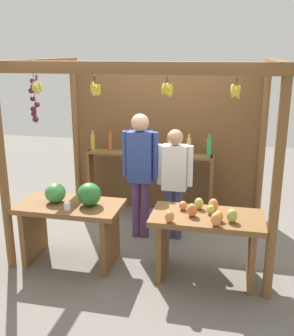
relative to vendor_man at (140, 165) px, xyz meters
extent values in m
plane|color=slate|center=(0.15, -0.04, -1.03)|extent=(12.00, 12.00, 0.00)
cylinder|color=brown|center=(-1.32, -1.11, 0.15)|extent=(0.10, 0.10, 2.38)
cylinder|color=brown|center=(1.61, -1.11, 0.15)|extent=(0.10, 0.10, 2.38)
cylinder|color=brown|center=(-1.32, 1.03, 0.15)|extent=(0.10, 0.10, 2.38)
cylinder|color=brown|center=(1.61, 1.03, 0.15)|extent=(0.10, 0.10, 2.38)
cube|color=brown|center=(0.15, -1.11, 1.28)|extent=(3.02, 0.12, 0.12)
cube|color=brown|center=(-1.32, -0.04, 1.28)|extent=(0.12, 2.25, 0.12)
cube|color=brown|center=(1.61, -0.04, 1.28)|extent=(0.12, 2.25, 0.12)
cube|color=brown|center=(0.15, 1.05, 0.04)|extent=(2.92, 0.04, 2.14)
cylinder|color=brown|center=(0.51, -1.00, 1.17)|extent=(0.02, 0.02, 0.06)
ellipsoid|color=yellow|center=(0.55, -1.00, 1.07)|extent=(0.04, 0.06, 0.12)
ellipsoid|color=yellow|center=(0.52, -0.98, 1.07)|extent=(0.08, 0.05, 0.12)
ellipsoid|color=yellow|center=(0.50, -0.98, 1.08)|extent=(0.07, 0.06, 0.13)
ellipsoid|color=yellow|center=(0.47, -1.00, 1.08)|extent=(0.04, 0.08, 0.12)
ellipsoid|color=yellow|center=(0.50, -1.02, 1.08)|extent=(0.06, 0.05, 0.12)
ellipsoid|color=yellow|center=(0.53, -1.04, 1.06)|extent=(0.07, 0.06, 0.13)
cylinder|color=brown|center=(1.17, -0.98, 1.17)|extent=(0.02, 0.02, 0.06)
ellipsoid|color=yellow|center=(1.19, -0.98, 1.07)|extent=(0.04, 0.08, 0.12)
ellipsoid|color=yellow|center=(1.19, -0.95, 1.07)|extent=(0.07, 0.06, 0.13)
ellipsoid|color=yellow|center=(1.15, -0.96, 1.06)|extent=(0.07, 0.06, 0.13)
ellipsoid|color=yellow|center=(1.14, -0.98, 1.08)|extent=(0.04, 0.08, 0.12)
ellipsoid|color=yellow|center=(1.15, -1.00, 1.08)|extent=(0.06, 0.05, 0.12)
ellipsoid|color=yellow|center=(1.18, -1.00, 1.05)|extent=(0.08, 0.05, 0.12)
cylinder|color=brown|center=(-0.22, -1.04, 1.17)|extent=(0.02, 0.02, 0.06)
ellipsoid|color=yellow|center=(-0.18, -1.04, 1.06)|extent=(0.04, 0.07, 0.12)
ellipsoid|color=yellow|center=(-0.19, -1.02, 1.06)|extent=(0.07, 0.07, 0.12)
ellipsoid|color=yellow|center=(-0.23, -1.01, 1.06)|extent=(0.06, 0.04, 0.12)
ellipsoid|color=yellow|center=(-0.25, -1.02, 1.09)|extent=(0.05, 0.05, 0.12)
ellipsoid|color=yellow|center=(-0.24, -1.06, 1.08)|extent=(0.05, 0.05, 0.12)
ellipsoid|color=yellow|center=(-0.23, -1.07, 1.06)|extent=(0.06, 0.04, 0.12)
ellipsoid|color=yellow|center=(-0.20, -1.06, 1.05)|extent=(0.07, 0.06, 0.12)
cylinder|color=brown|center=(-0.88, -1.00, 1.17)|extent=(0.02, 0.02, 0.06)
ellipsoid|color=#D1CC4C|center=(-0.84, -1.00, 1.07)|extent=(0.04, 0.06, 0.11)
ellipsoid|color=#D1CC4C|center=(-0.86, -0.97, 1.07)|extent=(0.07, 0.06, 0.12)
ellipsoid|color=#D1CC4C|center=(-0.89, -0.96, 1.05)|extent=(0.06, 0.04, 0.11)
ellipsoid|color=#D1CC4C|center=(-0.92, -1.00, 1.08)|extent=(0.04, 0.07, 0.11)
ellipsoid|color=#D1CC4C|center=(-0.89, -1.02, 1.05)|extent=(0.07, 0.06, 0.12)
ellipsoid|color=#D1CC4C|center=(-0.86, -1.03, 1.05)|extent=(0.07, 0.06, 0.12)
cylinder|color=#4C422D|center=(-1.02, -0.80, 0.93)|extent=(0.01, 0.01, 0.55)
sphere|color=#511938|center=(-1.03, -0.79, 1.12)|extent=(0.06, 0.06, 0.06)
sphere|color=#601E42|center=(-1.02, -0.82, 1.06)|extent=(0.06, 0.06, 0.06)
sphere|color=#47142D|center=(-1.05, -0.81, 1.02)|extent=(0.06, 0.06, 0.06)
sphere|color=#47142D|center=(-1.05, -0.80, 0.93)|extent=(0.06, 0.06, 0.06)
sphere|color=#511938|center=(-1.00, -0.79, 0.86)|extent=(0.06, 0.06, 0.06)
sphere|color=#47142D|center=(-1.04, -0.81, 0.81)|extent=(0.07, 0.07, 0.07)
sphere|color=#511938|center=(-1.03, -0.82, 0.80)|extent=(0.06, 0.06, 0.06)
sphere|color=#601E42|center=(-1.05, -0.81, 0.75)|extent=(0.06, 0.06, 0.06)
sphere|color=#511938|center=(-1.02, -0.81, 0.70)|extent=(0.07, 0.07, 0.07)
cube|color=brown|center=(-0.66, -0.84, -0.32)|extent=(1.23, 0.64, 0.06)
cube|color=brown|center=(-1.15, -0.84, -0.69)|extent=(0.06, 0.58, 0.69)
cube|color=brown|center=(-0.17, -0.84, -0.69)|extent=(0.06, 0.58, 0.69)
ellipsoid|color=#429347|center=(-0.84, -0.82, -0.17)|extent=(0.26, 0.26, 0.23)
ellipsoid|color=#2D7533|center=(-0.41, -0.83, -0.15)|extent=(0.30, 0.30, 0.27)
cylinder|color=white|center=(-0.61, -1.02, -0.24)|extent=(0.07, 0.07, 0.09)
cube|color=brown|center=(0.95, -0.84, -0.32)|extent=(1.23, 0.64, 0.06)
cube|color=brown|center=(0.46, -0.84, -0.69)|extent=(0.06, 0.58, 0.69)
cube|color=brown|center=(1.44, -0.84, -0.69)|extent=(0.06, 0.58, 0.69)
ellipsoid|color=#CC7038|center=(0.79, -0.90, -0.21)|extent=(0.13, 0.13, 0.15)
ellipsoid|color=#A8B24C|center=(0.84, -0.67, -0.22)|extent=(0.13, 0.13, 0.13)
ellipsoid|color=#E07F47|center=(0.67, -0.74, -0.23)|extent=(0.11, 0.11, 0.10)
ellipsoid|color=#A8B24C|center=(1.21, -0.97, -0.21)|extent=(0.14, 0.14, 0.15)
ellipsoid|color=gold|center=(1.07, -0.97, -0.23)|extent=(0.14, 0.14, 0.11)
ellipsoid|color=#A8B24C|center=(0.98, -0.81, -0.23)|extent=(0.11, 0.11, 0.11)
ellipsoid|color=#E07F47|center=(1.00, -0.72, -0.21)|extent=(0.15, 0.15, 0.15)
ellipsoid|color=#E07F47|center=(1.05, -1.10, -0.21)|extent=(0.13, 0.13, 0.14)
ellipsoid|color=#E07F47|center=(0.57, -1.11, -0.22)|extent=(0.13, 0.13, 0.13)
cube|color=brown|center=(-0.99, 0.77, -0.53)|extent=(0.05, 0.20, 1.00)
cube|color=brown|center=(0.91, 0.77, -0.53)|extent=(0.05, 0.20, 1.00)
cube|color=brown|center=(-0.04, 0.77, -0.05)|extent=(1.90, 0.22, 0.04)
cylinder|color=gold|center=(-0.93, 0.77, 0.09)|extent=(0.06, 0.06, 0.24)
cylinder|color=gold|center=(-0.93, 0.77, 0.24)|extent=(0.03, 0.03, 0.06)
cylinder|color=#994C1E|center=(-0.65, 0.77, 0.10)|extent=(0.06, 0.06, 0.26)
cylinder|color=#994C1E|center=(-0.65, 0.77, 0.26)|extent=(0.03, 0.03, 0.06)
cylinder|color=#D8B266|center=(-0.33, 0.77, 0.10)|extent=(0.08, 0.08, 0.27)
cylinder|color=#D8B266|center=(-0.33, 0.77, 0.26)|extent=(0.03, 0.03, 0.06)
cylinder|color=#338C4C|center=(-0.04, 0.77, 0.09)|extent=(0.07, 0.07, 0.25)
cylinder|color=#338C4C|center=(-0.04, 0.77, 0.24)|extent=(0.03, 0.03, 0.06)
cylinder|color=#994C1E|center=(0.25, 0.77, 0.09)|extent=(0.08, 0.08, 0.26)
cylinder|color=#994C1E|center=(0.25, 0.77, 0.25)|extent=(0.03, 0.03, 0.06)
cylinder|color=#D8B266|center=(0.55, 0.77, 0.09)|extent=(0.06, 0.06, 0.25)
cylinder|color=#D8B266|center=(0.55, 0.77, 0.25)|extent=(0.03, 0.03, 0.06)
cylinder|color=#338C4C|center=(0.85, 0.77, 0.10)|extent=(0.07, 0.07, 0.27)
cylinder|color=#338C4C|center=(0.85, 0.77, 0.26)|extent=(0.03, 0.03, 0.06)
cylinder|color=#533364|center=(-0.06, 0.00, -0.63)|extent=(0.11, 0.11, 0.80)
cylinder|color=#533364|center=(0.06, 0.00, -0.63)|extent=(0.11, 0.11, 0.80)
cube|color=#2D428C|center=(0.00, 0.00, 0.10)|extent=(0.32, 0.19, 0.68)
cylinder|color=#2D428C|center=(-0.20, 0.00, 0.14)|extent=(0.08, 0.08, 0.61)
cylinder|color=#2D428C|center=(0.20, 0.00, 0.14)|extent=(0.08, 0.08, 0.61)
sphere|color=tan|center=(0.00, 0.00, 0.56)|extent=(0.23, 0.23, 0.23)
cylinder|color=#3F406B|center=(0.39, 0.05, -0.68)|extent=(0.11, 0.11, 0.71)
cylinder|color=#3F406B|center=(0.51, 0.05, -0.68)|extent=(0.11, 0.11, 0.71)
cube|color=white|center=(0.45, 0.05, -0.02)|extent=(0.32, 0.19, 0.60)
cylinder|color=white|center=(0.25, 0.05, 0.01)|extent=(0.08, 0.08, 0.54)
cylinder|color=white|center=(0.65, 0.05, 0.01)|extent=(0.08, 0.08, 0.54)
sphere|color=tan|center=(0.45, 0.05, 0.38)|extent=(0.20, 0.20, 0.20)
camera|label=1|loc=(1.16, -4.90, 1.43)|focal=42.47mm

